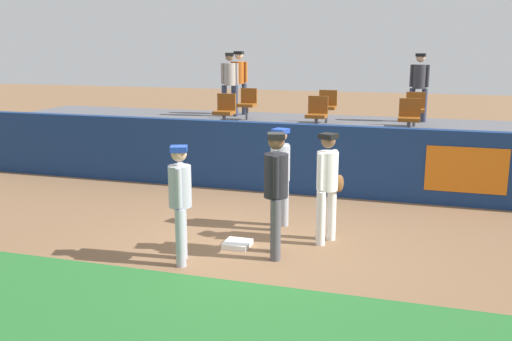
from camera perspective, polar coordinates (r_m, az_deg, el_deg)
name	(u,v)px	position (r m, az deg, el deg)	size (l,w,h in m)	color
ground_plane	(249,244)	(9.02, -0.71, -7.39)	(60.00, 60.00, 0.00)	brown
grass_foreground_strip	(172,327)	(6.60, -8.41, -15.31)	(18.00, 2.80, 0.01)	#26662B
first_base	(237,244)	(8.90, -1.89, -7.39)	(0.40, 0.40, 0.08)	white
player_fielder_home	(328,180)	(8.88, 7.23, -1.00)	(0.48, 0.49, 1.75)	white
player_runner_visitor	(180,196)	(8.05, -7.64, -2.58)	(0.42, 0.45, 1.71)	#9EA3AD
player_coach_visitor	(280,171)	(9.51, 2.45, -0.08)	(0.40, 0.47, 1.72)	#9EA3AD
player_umpire	(276,186)	(8.21, 2.02, -1.59)	(0.43, 0.50, 1.85)	#4C4C51
field_wall	(297,159)	(11.89, 4.17, 1.18)	(18.00, 0.26, 1.47)	navy
bleacher_platform	(319,147)	(14.41, 6.36, 2.35)	(18.00, 4.80, 1.08)	#59595E
seat_front_left	(225,109)	(13.73, -3.14, 6.17)	(0.46, 0.44, 0.84)	#4C4C51
seat_back_left	(248,102)	(15.42, -0.85, 6.89)	(0.45, 0.44, 0.84)	#4C4C51
seat_back_right	(415,107)	(14.70, 15.72, 6.15)	(0.47, 0.44, 0.84)	#4C4C51
seat_back_center	(327,105)	(14.91, 7.18, 6.60)	(0.47, 0.44, 0.84)	#4C4C51
seat_front_center	(317,112)	(13.13, 6.16, 5.83)	(0.46, 0.44, 0.84)	#4C4C51
seat_front_right	(409,116)	(12.91, 15.17, 5.35)	(0.46, 0.44, 0.84)	#4C4C51
spectator_hooded	(419,83)	(15.53, 16.10, 8.50)	(0.49, 0.38, 1.77)	#33384C
spectator_capped	(230,80)	(16.12, -2.66, 9.10)	(0.48, 0.43, 1.77)	#33384C
spectator_casual	(239,78)	(16.58, -1.72, 9.28)	(0.51, 0.35, 1.81)	#33384C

